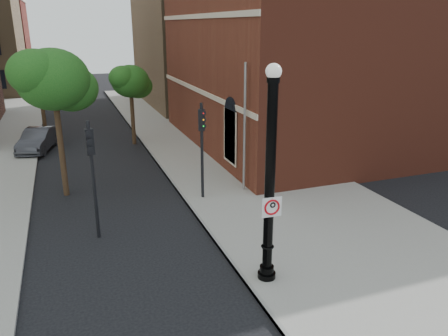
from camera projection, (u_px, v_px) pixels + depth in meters
name	position (u px, v px, depth m)	size (l,w,h in m)	color
ground	(178.00, 302.00, 11.70)	(120.00, 120.00, 0.00)	black
sidewalk_right	(242.00, 167.00, 22.56)	(8.00, 60.00, 0.12)	gray
curb_edge	(167.00, 176.00, 21.26)	(0.10, 60.00, 0.14)	gray
brick_wall_building	(366.00, 38.00, 27.47)	(22.30, 16.30, 12.50)	maroon
bg_building_tan_b	(260.00, 25.00, 41.50)	(22.00, 14.00, 14.00)	olive
lamppost	(270.00, 189.00, 11.77)	(0.52, 0.52, 6.18)	black
no_parking_sign	(272.00, 207.00, 11.77)	(0.57, 0.08, 0.57)	white
parked_car	(38.00, 140.00, 25.52)	(1.41, 4.03, 1.33)	#323237
traffic_signal_left	(91.00, 161.00, 14.39)	(0.29, 0.35, 4.14)	black
traffic_signal_right	(202.00, 136.00, 17.68)	(0.32, 0.36, 4.12)	black
utility_pole	(245.00, 130.00, 18.55)	(0.11, 0.11, 5.63)	#999999
street_tree_a	(54.00, 81.00, 17.59)	(3.45, 3.12, 6.22)	black
street_tree_b	(39.00, 72.00, 26.89)	(3.02, 2.73, 5.43)	black
street_tree_c	(131.00, 82.00, 26.07)	(2.68, 2.42, 4.82)	black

